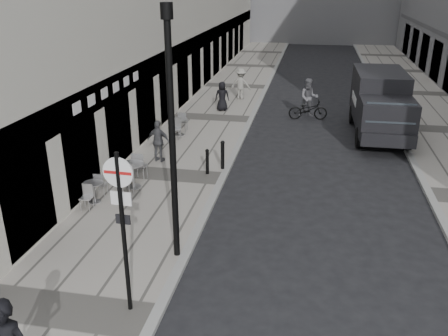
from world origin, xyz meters
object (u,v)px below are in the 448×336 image
(lamppost, at_px, (172,127))
(panel_van, at_px, (380,101))
(sign_post, at_px, (122,213))
(cyclist, at_px, (308,104))

(lamppost, relative_size, panel_van, 1.04)
(sign_post, relative_size, cyclist, 1.72)
(panel_van, xyz_separation_m, cyclist, (-3.20, 1.87, -0.75))
(lamppost, xyz_separation_m, panel_van, (6.20, 11.77, -1.98))
(panel_van, height_order, cyclist, panel_van)
(cyclist, bearing_deg, panel_van, -37.72)
(sign_post, xyz_separation_m, lamppost, (0.40, 2.27, 1.12))
(sign_post, bearing_deg, cyclist, 80.34)
(cyclist, bearing_deg, sign_post, -109.49)
(sign_post, distance_m, cyclist, 16.35)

